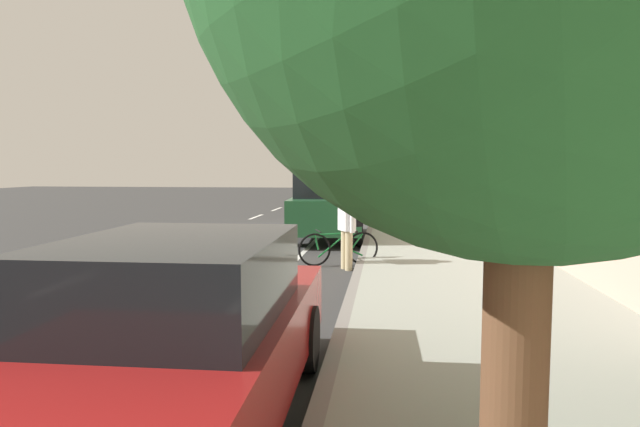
{
  "coord_description": "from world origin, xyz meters",
  "views": [
    {
      "loc": [
        2.25,
        -18.28,
        2.04
      ],
      "look_at": [
        0.75,
        -6.31,
        1.02
      ],
      "focal_mm": 30.22,
      "sensor_mm": 36.0,
      "label": 1
    }
  ],
  "objects_px": {
    "parked_sedan_tan_mid": "(352,198)",
    "fire_hydrant": "(384,214)",
    "pedestrian_on_phone": "(446,192)",
    "parked_sedan_black_far": "(365,187)",
    "parked_suv_green_second": "(328,203)",
    "street_tree_mid_block": "(400,128)",
    "bicycle_at_curb": "(339,248)",
    "parked_sedan_red_nearest": "(177,337)",
    "cyclist_with_backpack": "(348,221)"
  },
  "relations": [
    {
      "from": "parked_sedan_red_nearest",
      "to": "street_tree_mid_block",
      "type": "distance_m",
      "value": 27.89
    },
    {
      "from": "parked_sedan_black_far",
      "to": "bicycle_at_curb",
      "type": "xyz_separation_m",
      "value": [
        0.54,
        -26.03,
        -0.38
      ]
    },
    {
      "from": "parked_sedan_red_nearest",
      "to": "street_tree_mid_block",
      "type": "xyz_separation_m",
      "value": [
        2.28,
        27.57,
        3.58
      ]
    },
    {
      "from": "parked_sedan_black_far",
      "to": "pedestrian_on_phone",
      "type": "bearing_deg",
      "value": -76.18
    },
    {
      "from": "parked_suv_green_second",
      "to": "parked_sedan_black_far",
      "type": "xyz_separation_m",
      "value": [
        0.16,
        21.84,
        -0.27
      ]
    },
    {
      "from": "parked_suv_green_second",
      "to": "pedestrian_on_phone",
      "type": "height_order",
      "value": "parked_suv_green_second"
    },
    {
      "from": "street_tree_mid_block",
      "to": "pedestrian_on_phone",
      "type": "distance_m",
      "value": 10.5
    },
    {
      "from": "street_tree_mid_block",
      "to": "pedestrian_on_phone",
      "type": "bearing_deg",
      "value": -80.74
    },
    {
      "from": "fire_hydrant",
      "to": "bicycle_at_curb",
      "type": "bearing_deg",
      "value": -98.32
    },
    {
      "from": "cyclist_with_backpack",
      "to": "street_tree_mid_block",
      "type": "bearing_deg",
      "value": 85.95
    },
    {
      "from": "parked_sedan_red_nearest",
      "to": "fire_hydrant",
      "type": "bearing_deg",
      "value": 83.68
    },
    {
      "from": "parked_sedan_red_nearest",
      "to": "street_tree_mid_block",
      "type": "relative_size",
      "value": 0.78
    },
    {
      "from": "parked_sedan_tan_mid",
      "to": "pedestrian_on_phone",
      "type": "xyz_separation_m",
      "value": [
        3.78,
        -1.29,
        0.35
      ]
    },
    {
      "from": "parked_suv_green_second",
      "to": "fire_hydrant",
      "type": "height_order",
      "value": "parked_suv_green_second"
    },
    {
      "from": "parked_sedan_red_nearest",
      "to": "cyclist_with_backpack",
      "type": "bearing_deg",
      "value": 83.24
    },
    {
      "from": "parked_suv_green_second",
      "to": "street_tree_mid_block",
      "type": "distance_m",
      "value": 16.6
    },
    {
      "from": "fire_hydrant",
      "to": "parked_sedan_tan_mid",
      "type": "bearing_deg",
      "value": 103.82
    },
    {
      "from": "parked_sedan_black_far",
      "to": "street_tree_mid_block",
      "type": "distance_m",
      "value": 7.13
    },
    {
      "from": "parked_suv_green_second",
      "to": "parked_sedan_tan_mid",
      "type": "xyz_separation_m",
      "value": [
        0.22,
        7.53,
        -0.27
      ]
    },
    {
      "from": "parked_sedan_tan_mid",
      "to": "fire_hydrant",
      "type": "distance_m",
      "value": 5.77
    },
    {
      "from": "bicycle_at_curb",
      "to": "street_tree_mid_block",
      "type": "distance_m",
      "value": 20.74
    },
    {
      "from": "parked_sedan_tan_mid",
      "to": "bicycle_at_curb",
      "type": "height_order",
      "value": "parked_sedan_tan_mid"
    },
    {
      "from": "parked_suv_green_second",
      "to": "cyclist_with_backpack",
      "type": "xyz_separation_m",
      "value": [
        0.92,
        -4.63,
        -0.05
      ]
    },
    {
      "from": "parked_sedan_red_nearest",
      "to": "parked_sedan_tan_mid",
      "type": "xyz_separation_m",
      "value": [
        0.11,
        19.0,
        0.0
      ]
    },
    {
      "from": "parked_sedan_red_nearest",
      "to": "parked_suv_green_second",
      "type": "height_order",
      "value": "parked_suv_green_second"
    },
    {
      "from": "parked_sedan_red_nearest",
      "to": "street_tree_mid_block",
      "type": "bearing_deg",
      "value": 85.28
    },
    {
      "from": "parked_sedan_black_far",
      "to": "street_tree_mid_block",
      "type": "height_order",
      "value": "street_tree_mid_block"
    },
    {
      "from": "parked_suv_green_second",
      "to": "fire_hydrant",
      "type": "bearing_deg",
      "value": 50.4
    },
    {
      "from": "parked_suv_green_second",
      "to": "cyclist_with_backpack",
      "type": "distance_m",
      "value": 4.72
    },
    {
      "from": "parked_sedan_black_far",
      "to": "cyclist_with_backpack",
      "type": "relative_size",
      "value": 2.75
    },
    {
      "from": "parked_suv_green_second",
      "to": "cyclist_with_backpack",
      "type": "relative_size",
      "value": 2.96
    },
    {
      "from": "pedestrian_on_phone",
      "to": "fire_hydrant",
      "type": "height_order",
      "value": "pedestrian_on_phone"
    },
    {
      "from": "parked_sedan_red_nearest",
      "to": "pedestrian_on_phone",
      "type": "distance_m",
      "value": 18.13
    },
    {
      "from": "street_tree_mid_block",
      "to": "pedestrian_on_phone",
      "type": "height_order",
      "value": "street_tree_mid_block"
    },
    {
      "from": "parked_sedan_tan_mid",
      "to": "pedestrian_on_phone",
      "type": "distance_m",
      "value": 4.01
    },
    {
      "from": "parked_sedan_black_far",
      "to": "bicycle_at_curb",
      "type": "relative_size",
      "value": 2.72
    },
    {
      "from": "parked_sedan_tan_mid",
      "to": "street_tree_mid_block",
      "type": "bearing_deg",
      "value": 75.77
    },
    {
      "from": "bicycle_at_curb",
      "to": "fire_hydrant",
      "type": "xyz_separation_m",
      "value": [
        0.89,
        6.12,
        0.2
      ]
    },
    {
      "from": "parked_suv_green_second",
      "to": "pedestrian_on_phone",
      "type": "xyz_separation_m",
      "value": [
        4.0,
        6.24,
        0.08
      ]
    },
    {
      "from": "parked_sedan_red_nearest",
      "to": "parked_sedan_tan_mid",
      "type": "distance_m",
      "value": 19.0
    },
    {
      "from": "parked_suv_green_second",
      "to": "street_tree_mid_block",
      "type": "height_order",
      "value": "street_tree_mid_block"
    },
    {
      "from": "fire_hydrant",
      "to": "pedestrian_on_phone",
      "type": "bearing_deg",
      "value": 60.86
    },
    {
      "from": "parked_sedan_tan_mid",
      "to": "street_tree_mid_block",
      "type": "height_order",
      "value": "street_tree_mid_block"
    },
    {
      "from": "parked_suv_green_second",
      "to": "parked_sedan_tan_mid",
      "type": "bearing_deg",
      "value": 88.36
    },
    {
      "from": "parked_sedan_red_nearest",
      "to": "parked_sedan_black_far",
      "type": "xyz_separation_m",
      "value": [
        0.05,
        33.31,
        0.0
      ]
    },
    {
      "from": "parked_suv_green_second",
      "to": "fire_hydrant",
      "type": "distance_m",
      "value": 2.54
    },
    {
      "from": "parked_sedan_red_nearest",
      "to": "parked_sedan_black_far",
      "type": "distance_m",
      "value": 33.31
    },
    {
      "from": "parked_sedan_red_nearest",
      "to": "cyclist_with_backpack",
      "type": "height_order",
      "value": "cyclist_with_backpack"
    },
    {
      "from": "parked_sedan_red_nearest",
      "to": "fire_hydrant",
      "type": "distance_m",
      "value": 13.48
    },
    {
      "from": "parked_sedan_red_nearest",
      "to": "parked_suv_green_second",
      "type": "relative_size",
      "value": 0.92
    }
  ]
}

